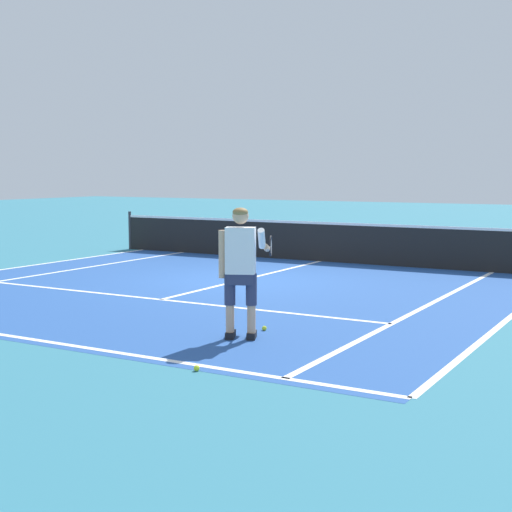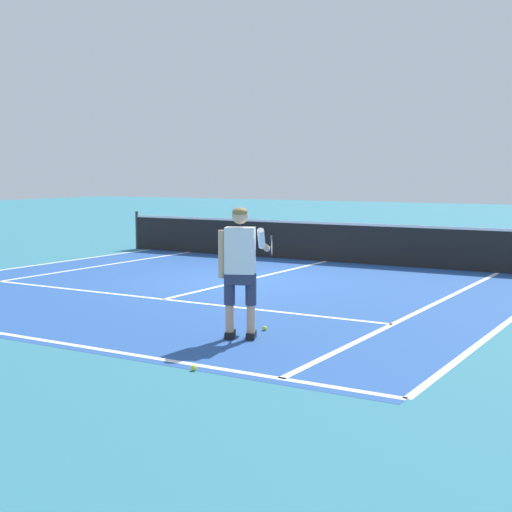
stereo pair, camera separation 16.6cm
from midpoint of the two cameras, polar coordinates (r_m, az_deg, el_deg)
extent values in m
plane|color=teal|center=(14.98, -1.46, -1.88)|extent=(80.00, 80.00, 0.00)
cube|color=#234C93|center=(14.06, -3.80, -2.43)|extent=(10.98, 10.08, 0.00)
cube|color=white|center=(10.45, -18.78, -5.82)|extent=(10.98, 0.10, 0.01)
cube|color=white|center=(12.81, -7.68, -3.33)|extent=(8.23, 0.10, 0.01)
cube|color=white|center=(15.44, -0.41, -1.62)|extent=(0.10, 6.40, 0.01)
cube|color=white|center=(16.68, -15.65, -1.25)|extent=(0.10, 9.68, 0.01)
cube|color=white|center=(12.29, 12.41, -3.83)|extent=(0.10, 9.68, 0.01)
cube|color=white|center=(17.68, -18.77, -0.94)|extent=(0.10, 9.68, 0.01)
cylinder|color=#333338|center=(21.40, -9.86, 1.96)|extent=(0.08, 0.08, 1.07)
cube|color=black|center=(18.20, 4.68, 1.01)|extent=(11.84, 0.02, 0.91)
cube|color=white|center=(18.16, 4.70, 2.53)|extent=(11.84, 0.03, 0.06)
cube|color=black|center=(9.80, -2.46, -6.04)|extent=(0.21, 0.30, 0.09)
cube|color=black|center=(9.76, -0.82, -6.08)|extent=(0.21, 0.30, 0.09)
cylinder|color=tan|center=(9.71, -2.50, -4.80)|extent=(0.11, 0.11, 0.36)
cylinder|color=#2D3351|center=(9.64, -2.51, -2.55)|extent=(0.14, 0.14, 0.41)
cylinder|color=tan|center=(9.68, -0.85, -4.83)|extent=(0.11, 0.11, 0.36)
cylinder|color=#2D3351|center=(9.61, -0.86, -2.58)|extent=(0.14, 0.14, 0.41)
cube|color=#2D3351|center=(9.60, -1.69, -1.59)|extent=(0.39, 0.32, 0.20)
cube|color=white|center=(9.56, -1.69, 0.42)|extent=(0.44, 0.36, 0.60)
cylinder|color=tan|center=(9.60, -3.11, 0.14)|extent=(0.09, 0.09, 0.62)
cylinder|color=white|center=(9.60, -0.06, 1.35)|extent=(0.19, 0.28, 0.29)
cylinder|color=tan|center=(9.82, 0.30, 0.64)|extent=(0.19, 0.30, 0.14)
sphere|color=tan|center=(9.53, -1.69, 3.09)|extent=(0.21, 0.21, 0.21)
ellipsoid|color=olive|center=(9.51, -1.71, 3.38)|extent=(0.26, 0.26, 0.12)
cylinder|color=#232326|center=(10.04, 0.51, 0.60)|extent=(0.11, 0.20, 0.03)
cylinder|color=black|center=(10.19, 0.58, 0.68)|extent=(0.06, 0.10, 0.02)
torus|color=black|center=(10.37, 0.68, 0.78)|extent=(0.14, 0.28, 0.30)
cylinder|color=silver|center=(10.37, 0.68, 0.78)|extent=(0.11, 0.23, 0.25)
sphere|color=#CCE02D|center=(8.23, -5.16, -8.56)|extent=(0.07, 0.07, 0.07)
sphere|color=#CCE02D|center=(10.24, 0.18, -5.56)|extent=(0.07, 0.07, 0.07)
camera|label=1|loc=(0.08, -90.48, -0.05)|focal=52.17mm
camera|label=2|loc=(0.08, 89.52, 0.05)|focal=52.17mm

